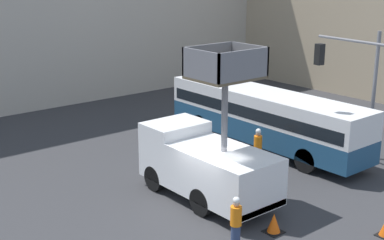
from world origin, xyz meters
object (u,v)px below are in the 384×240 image
at_px(city_bus, 264,114).
at_px(traffic_cone_far_side, 274,224).
at_px(utility_truck, 206,161).
at_px(road_worker_near_truck, 236,223).
at_px(traffic_light_pole, 356,76).
at_px(road_worker_directing, 258,148).

bearing_deg(city_bus, traffic_cone_far_side, 128.68).
distance_m(utility_truck, city_bus, 7.13).
relative_size(utility_truck, road_worker_near_truck, 3.38).
bearing_deg(utility_truck, traffic_light_pole, -9.15).
relative_size(traffic_light_pole, road_worker_near_truck, 3.35).
height_order(city_bus, traffic_cone_far_side, city_bus).
xyz_separation_m(traffic_light_pole, road_worker_directing, (-3.85, 2.31, -3.24)).
relative_size(utility_truck, traffic_light_pole, 1.01).
relative_size(traffic_light_pole, traffic_cone_far_side, 8.69).
bearing_deg(road_worker_near_truck, road_worker_directing, 46.64).
distance_m(utility_truck, traffic_cone_far_side, 3.89).
bearing_deg(road_worker_directing, road_worker_near_truck, -26.43).
distance_m(utility_truck, traffic_light_pole, 8.42).
height_order(road_worker_near_truck, traffic_cone_far_side, road_worker_near_truck).
bearing_deg(traffic_light_pole, traffic_cone_far_side, -163.09).
xyz_separation_m(utility_truck, road_worker_directing, (4.05, 1.04, -0.62)).
xyz_separation_m(utility_truck, road_worker_near_truck, (-1.83, -3.62, -0.67)).
relative_size(city_bus, traffic_cone_far_side, 16.62).
bearing_deg(traffic_light_pole, road_worker_directing, 149.02).
distance_m(city_bus, road_worker_near_truck, 10.64).
bearing_deg(road_worker_near_truck, traffic_cone_far_side, 6.49).
distance_m(road_worker_near_truck, traffic_cone_far_side, 1.91).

